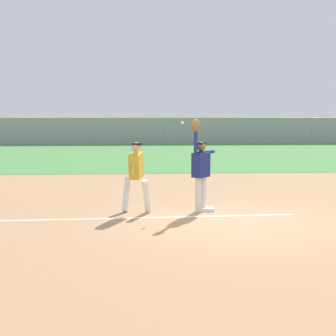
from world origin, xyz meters
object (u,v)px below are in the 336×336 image
at_px(baseball, 182,123).
at_px(parked_car_green, 235,133).
at_px(runner, 136,172).
at_px(parked_car_blue, 171,134).
at_px(parked_car_red, 42,134).
at_px(first_base, 206,209).
at_px(parked_car_black, 110,134).
at_px(fielder, 200,166).

distance_m(baseball, parked_car_green, 29.95).
height_order(runner, parked_car_green, runner).
xyz_separation_m(baseball, parked_car_blue, (1.60, 28.93, -1.50)).
bearing_deg(parked_car_blue, parked_car_red, 170.63).
bearing_deg(parked_car_blue, runner, -101.07).
bearing_deg(runner, first_base, 20.52).
bearing_deg(parked_car_green, parked_car_black, 179.06).
relative_size(parked_car_red, parked_car_green, 1.00).
relative_size(runner, parked_car_blue, 0.38).
relative_size(fielder, parked_car_green, 0.52).
xyz_separation_m(fielder, parked_car_black, (-3.82, 29.63, -0.45)).
distance_m(baseball, parked_car_blue, 29.02).
relative_size(baseball, parked_car_red, 0.02).
xyz_separation_m(parked_car_black, parked_car_blue, (5.00, -0.36, 0.00)).
bearing_deg(parked_car_black, parked_car_red, 178.62).
relative_size(first_base, parked_car_black, 0.09).
bearing_deg(runner, fielder, 18.55).
xyz_separation_m(runner, baseball, (1.16, 0.41, 1.18)).
bearing_deg(parked_car_red, first_base, -72.20).
distance_m(first_base, runner, 1.99).
bearing_deg(parked_car_red, parked_car_blue, -3.54).
relative_size(parked_car_black, parked_car_blue, 0.98).
bearing_deg(parked_car_black, fielder, -80.75).
xyz_separation_m(first_base, parked_car_green, (6.42, 29.35, 0.63)).
height_order(first_base, parked_car_red, parked_car_red).
height_order(first_base, parked_car_black, parked_car_black).
relative_size(runner, parked_car_green, 0.39).
bearing_deg(baseball, fielder, -39.21).
distance_m(first_base, parked_car_black, 29.84).
distance_m(fielder, runner, 1.58).
distance_m(parked_car_black, parked_car_green, 10.40).
xyz_separation_m(baseball, parked_car_green, (7.00, 29.08, -1.50)).
distance_m(parked_car_red, parked_car_black, 5.54).
bearing_deg(fielder, parked_car_green, -59.18).
xyz_separation_m(first_base, parked_car_red, (-9.51, 29.88, 0.63)).
distance_m(runner, parked_car_green, 30.60).
xyz_separation_m(first_base, baseball, (-0.58, 0.27, 2.14)).
height_order(baseball, parked_car_red, baseball).
distance_m(first_base, parked_car_blue, 29.23).
height_order(runner, parked_car_blue, runner).
bearing_deg(parked_car_blue, parked_car_black, 170.21).
bearing_deg(baseball, first_base, -25.21).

